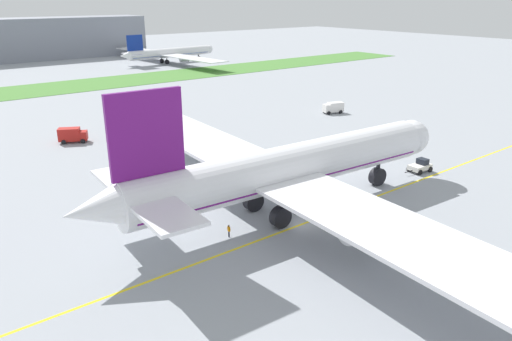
# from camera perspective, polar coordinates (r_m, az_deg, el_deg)

# --- Properties ---
(ground_plane) EXTENTS (600.00, 600.00, 0.00)m
(ground_plane) POSITION_cam_1_polar(r_m,az_deg,el_deg) (61.55, 5.21, -6.42)
(ground_plane) COLOR #9399A0
(ground_plane) RESTS_ON ground
(apron_taxi_line) EXTENTS (280.00, 0.36, 0.01)m
(apron_taxi_line) POSITION_cam_1_polar(r_m,az_deg,el_deg) (61.55, 5.21, -6.41)
(apron_taxi_line) COLOR yellow
(apron_taxi_line) RESTS_ON ground
(grass_median_strip) EXTENTS (320.00, 24.00, 0.10)m
(grass_median_strip) POSITION_cam_1_polar(r_m,az_deg,el_deg) (164.44, -24.25, 8.68)
(grass_median_strip) COLOR #4C8438
(grass_median_strip) RESTS_ON ground
(airliner_foreground) EXTENTS (55.36, 87.75, 18.34)m
(airliner_foreground) POSITION_cam_1_polar(r_m,az_deg,el_deg) (62.24, 3.38, 0.17)
(airliner_foreground) COLOR white
(airliner_foreground) RESTS_ON ground
(pushback_tug) EXTENTS (5.60, 2.70, 2.14)m
(pushback_tug) POSITION_cam_1_polar(r_m,az_deg,el_deg) (83.57, 18.83, 0.51)
(pushback_tug) COLOR white
(pushback_tug) RESTS_ON ground
(ground_crew_wingwalker_port) EXTENTS (0.32, 0.55, 1.59)m
(ground_crew_wingwalker_port) POSITION_cam_1_polar(r_m,az_deg,el_deg) (58.08, -3.22, -6.99)
(ground_crew_wingwalker_port) COLOR black
(ground_crew_wingwalker_port) RESTS_ON ground
(service_truck_baggage_loader) EXTENTS (5.72, 4.38, 2.92)m
(service_truck_baggage_loader) POSITION_cam_1_polar(r_m,az_deg,el_deg) (101.54, -20.86, 3.97)
(service_truck_baggage_loader) COLOR #B21E19
(service_truck_baggage_loader) RESTS_ON ground
(service_truck_fuel_bowser) EXTENTS (5.38, 3.45, 2.68)m
(service_truck_fuel_bowser) POSITION_cam_1_polar(r_m,az_deg,el_deg) (120.81, 9.10, 7.37)
(service_truck_fuel_bowser) COLOR white
(service_truck_fuel_bowser) RESTS_ON ground
(parked_airliner_far_centre) EXTENTS (45.64, 74.25, 12.50)m
(parked_airliner_far_centre) POSITION_cam_1_polar(r_m,az_deg,el_deg) (215.02, -10.29, 13.48)
(parked_airliner_far_centre) COLOR white
(parked_airliner_far_centre) RESTS_ON ground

